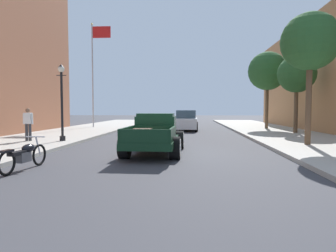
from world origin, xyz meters
The scene contains 10 objects.
ground_plane centered at (0.00, 0.00, 0.00)m, with size 140.00×140.00×0.00m, color #3D3D42.
hotrod_truck_dark_green centered at (-0.33, 0.13, 0.75)m, with size 2.27×4.98×1.58m.
motorcycle_parked centered at (-3.69, -3.64, 0.44)m, with size 0.62×2.12×0.93m.
car_background_white centered at (0.78, 12.38, 0.77)m, with size 1.96×4.35×1.65m.
pedestrian_sidewalk_left centered at (-7.09, 2.62, 1.09)m, with size 0.53×0.22×1.65m.
street_lamp_near centered at (-5.39, 2.78, 2.39)m, with size 0.50×0.32×3.85m.
flagpole centered at (-7.34, 14.18, 5.77)m, with size 1.74×0.16×9.16m.
street_tree_nearest centered at (6.38, 2.05, 4.72)m, with size 2.56×2.56×5.89m.
street_tree_second centered at (8.19, 8.82, 4.08)m, with size 2.51×2.51×5.22m.
street_tree_third centered at (7.42, 13.35, 4.86)m, with size 3.14×3.14×6.30m.
Camera 1 is at (1.03, -11.71, 1.76)m, focal length 31.64 mm.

